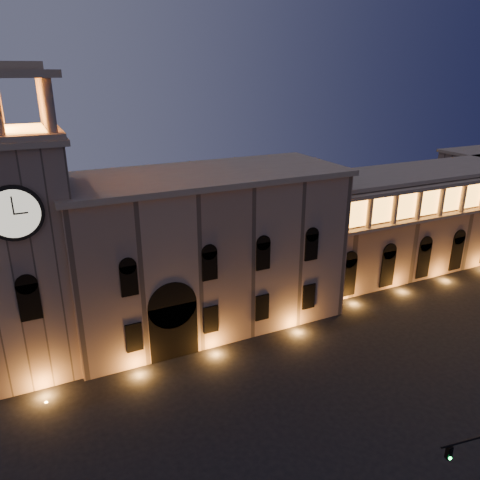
% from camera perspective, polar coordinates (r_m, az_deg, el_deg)
% --- Properties ---
extents(ground, '(160.00, 160.00, 0.00)m').
position_cam_1_polar(ground, '(41.50, 11.24, -22.47)').
color(ground, black).
rests_on(ground, ground).
extents(government_building, '(30.80, 12.80, 17.60)m').
position_cam_1_polar(government_building, '(52.48, -4.22, -1.22)').
color(government_building, '#90735E').
rests_on(government_building, ground).
extents(clock_tower, '(9.80, 9.80, 32.40)m').
position_cam_1_polar(clock_tower, '(47.25, -25.14, -0.79)').
color(clock_tower, '#90735E').
rests_on(clock_tower, ground).
extents(colonnade_wing, '(40.60, 11.50, 14.50)m').
position_cam_1_polar(colonnade_wing, '(73.17, 20.85, 2.52)').
color(colonnade_wing, '#8A6D58').
rests_on(colonnade_wing, ground).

